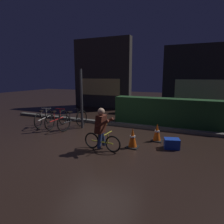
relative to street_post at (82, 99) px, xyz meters
The scene contains 13 objects.
ground_plane 2.22m from the street_post, 40.07° to the right, with size 40.00×40.00×0.00m, color black.
sidewalk_curb 2.09m from the street_post, 35.03° to the left, with size 12.00×0.24×0.12m, color #56544F.
hedge_row 3.79m from the street_post, 30.49° to the left, with size 4.80×0.70×1.19m, color #214723.
storefront_left 5.68m from the street_post, 108.31° to the left, with size 4.05×0.54×4.58m.
storefront_right 7.68m from the street_post, 51.70° to the left, with size 5.04×0.54×3.94m.
street_post is the anchor object (origin of this frame).
parked_bike_leftmost 1.98m from the street_post, 168.74° to the right, with size 0.54×1.54×0.73m.
parked_bike_left_mid 1.40m from the street_post, 163.24° to the right, with size 0.46×1.63×0.75m.
parked_bike_center_left 0.92m from the street_post, 138.26° to the right, with size 0.46×1.70×0.79m.
traffic_cone_near 3.06m from the street_post, 26.39° to the right, with size 0.36×0.36×0.61m.
traffic_cone_far 3.32m from the street_post, ahead, with size 0.36×0.36×0.59m.
blue_crate 3.97m from the street_post, 13.60° to the right, with size 0.44×0.32×0.30m, color #193DB7.
cyclist 2.68m from the street_post, 44.87° to the right, with size 1.19×0.53×1.25m.
Camera 1 is at (2.94, -5.52, 2.15)m, focal length 31.44 mm.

